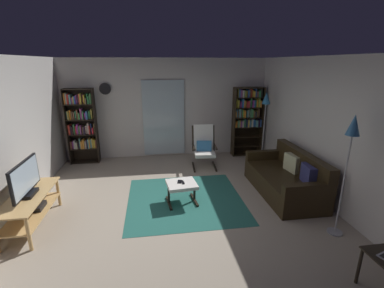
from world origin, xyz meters
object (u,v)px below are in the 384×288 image
Objects in this scene: television at (25,180)px; floor_lamp_by_sofa at (351,140)px; bookshelf_near_tv at (82,124)px; tv_stand at (31,205)px; leather_sofa at (286,179)px; lounge_armchair at (204,145)px; bookshelf_near_sofa at (247,115)px; floor_lamp_by_shelf at (266,105)px; cell_phone at (180,182)px; wall_clock at (105,89)px; ottoman at (182,186)px; tv_remote at (183,182)px.

television is 4.73m from floor_lamp_by_sofa.
bookshelf_near_tv is at bearing 86.70° from television.
bookshelf_near_tv is at bearing 86.64° from tv_stand.
tv_stand is at bearing -174.19° from leather_sofa.
lounge_armchair is at bearing 115.99° from floor_lamp_by_sofa.
bookshelf_near_sofa is 0.83m from floor_lamp_by_shelf.
bookshelf_near_tv is at bearing 142.98° from cell_phone.
lounge_armchair is 3.45m from floor_lamp_by_sofa.
tv_stand is at bearing -147.75° from bookshelf_near_sofa.
lounge_armchair is at bearing -21.39° from wall_clock.
ottoman is at bearing -58.71° from wall_clock.
tv_remote is (2.42, 0.38, 0.05)m from tv_stand.
television is 3.02× the size of wall_clock.
television is 0.86× the size of lounge_armchair.
floor_lamp_by_shelf is at bearing 89.05° from floor_lamp_by_sofa.
bookshelf_near_sofa is 12.92× the size of tv_remote.
floor_lamp_by_shelf is (1.51, -0.02, 0.95)m from lounge_armchair.
bookshelf_near_sofa is 13.29× the size of cell_phone.
floor_lamp_by_sofa is (4.60, -0.87, 0.67)m from television.
bookshelf_near_sofa is 1.02× the size of floor_lamp_by_sofa.
floor_lamp_by_shelf is (2.25, 1.72, 1.16)m from ottoman.
floor_lamp_by_sofa reaches higher than leather_sofa.
ottoman is 0.31× the size of floor_lamp_by_sofa.
lounge_armchair is at bearing 179.39° from floor_lamp_by_shelf.
bookshelf_near_sofa is at bearing 32.25° from tv_stand.
bookshelf_near_sofa is 3.26m from tv_remote.
wall_clock reaches higher than floor_lamp_by_shelf.
lounge_armchair is at bearing 66.85° from ottoman.
tv_stand is 2.45m from tv_remote.
bookshelf_near_tv is 1.84× the size of lounge_armchair.
television reaches higher than tv_stand.
floor_lamp_by_shelf is 4.00m from wall_clock.
floor_lamp_by_shelf is (0.18, -0.72, 0.37)m from bookshelf_near_sofa.
lounge_armchair is (-1.33, 1.66, 0.24)m from leather_sofa.
floor_lamp_by_sofa reaches higher than ottoman.
bookshelf_near_tv reaches higher than lounge_armchair.
cell_phone is at bearing -131.16° from bookshelf_near_sofa.
floor_lamp_by_shelf is (4.65, 2.10, 1.13)m from tv_stand.
ottoman is at bearing -142.56° from floor_lamp_by_shelf.
leather_sofa is 2.14m from lounge_armchair.
television reaches higher than lounge_armchair.
floor_lamp_by_sofa is at bearing -64.01° from lounge_armchair.
bookshelf_near_tv is 1.01× the size of leather_sofa.
floor_lamp_by_sofa is (2.23, -1.29, 1.06)m from cell_phone.
television is 5.30m from bookshelf_near_sofa.
floor_lamp_by_sofa is 1.01× the size of floor_lamp_by_shelf.
television is 3.32m from wall_clock.
wall_clock is at bearing 158.61° from lounge_armchair.
tv_remote is 1.03× the size of cell_phone.
floor_lamp_by_shelf is (4.48, -0.76, 0.47)m from bookshelf_near_tv.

